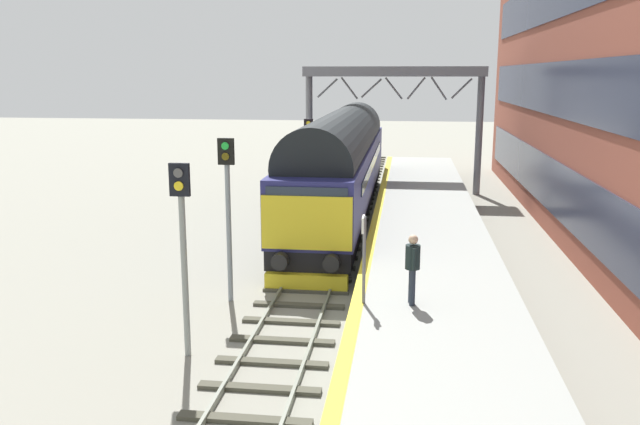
{
  "coord_description": "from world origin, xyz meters",
  "views": [
    {
      "loc": [
        2.79,
        -20.49,
        6.21
      ],
      "look_at": [
        0.2,
        -0.79,
        2.03
      ],
      "focal_mm": 37.03,
      "sensor_mm": 36.0,
      "label": 1
    }
  ],
  "objects_px": {
    "signal_post_near": "(183,238)",
    "signal_post_far": "(309,150)",
    "waiting_passenger": "(413,263)",
    "diesel_locomotive": "(341,162)",
    "platform_number_sign": "(364,246)",
    "signal_post_mid": "(228,202)"
  },
  "relations": [
    {
      "from": "waiting_passenger",
      "to": "signal_post_near",
      "type": "bearing_deg",
      "value": 97.43
    },
    {
      "from": "signal_post_mid",
      "to": "platform_number_sign",
      "type": "distance_m",
      "value": 4.62
    },
    {
      "from": "diesel_locomotive",
      "to": "platform_number_sign",
      "type": "bearing_deg",
      "value": -82.16
    },
    {
      "from": "diesel_locomotive",
      "to": "signal_post_far",
      "type": "xyz_separation_m",
      "value": [
        -1.97,
        3.74,
        0.08
      ]
    },
    {
      "from": "diesel_locomotive",
      "to": "signal_post_mid",
      "type": "height_order",
      "value": "diesel_locomotive"
    },
    {
      "from": "diesel_locomotive",
      "to": "waiting_passenger",
      "type": "xyz_separation_m",
      "value": [
        3.0,
        -13.6,
        -0.5
      ]
    },
    {
      "from": "diesel_locomotive",
      "to": "signal_post_mid",
      "type": "relative_size",
      "value": 4.48
    },
    {
      "from": "platform_number_sign",
      "to": "signal_post_far",
      "type": "bearing_deg",
      "value": 102.49
    },
    {
      "from": "signal_post_mid",
      "to": "waiting_passenger",
      "type": "distance_m",
      "value": 5.59
    },
    {
      "from": "diesel_locomotive",
      "to": "waiting_passenger",
      "type": "relative_size",
      "value": 12.43
    },
    {
      "from": "signal_post_near",
      "to": "diesel_locomotive",
      "type": "bearing_deg",
      "value": 82.44
    },
    {
      "from": "signal_post_mid",
      "to": "waiting_passenger",
      "type": "height_order",
      "value": "signal_post_mid"
    },
    {
      "from": "signal_post_near",
      "to": "platform_number_sign",
      "type": "height_order",
      "value": "signal_post_near"
    },
    {
      "from": "diesel_locomotive",
      "to": "platform_number_sign",
      "type": "relative_size",
      "value": 9.94
    },
    {
      "from": "diesel_locomotive",
      "to": "signal_post_far",
      "type": "height_order",
      "value": "diesel_locomotive"
    },
    {
      "from": "signal_post_near",
      "to": "platform_number_sign",
      "type": "distance_m",
      "value": 4.05
    },
    {
      "from": "signal_post_near",
      "to": "waiting_passenger",
      "type": "xyz_separation_m",
      "value": [
        4.97,
        1.26,
        -0.73
      ]
    },
    {
      "from": "signal_post_near",
      "to": "signal_post_far",
      "type": "distance_m",
      "value": 18.6
    },
    {
      "from": "signal_post_mid",
      "to": "signal_post_far",
      "type": "distance_m",
      "value": 14.92
    },
    {
      "from": "platform_number_sign",
      "to": "signal_post_mid",
      "type": "bearing_deg",
      "value": 147.04
    },
    {
      "from": "diesel_locomotive",
      "to": "platform_number_sign",
      "type": "height_order",
      "value": "diesel_locomotive"
    },
    {
      "from": "signal_post_near",
      "to": "waiting_passenger",
      "type": "height_order",
      "value": "signal_post_near"
    }
  ]
}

